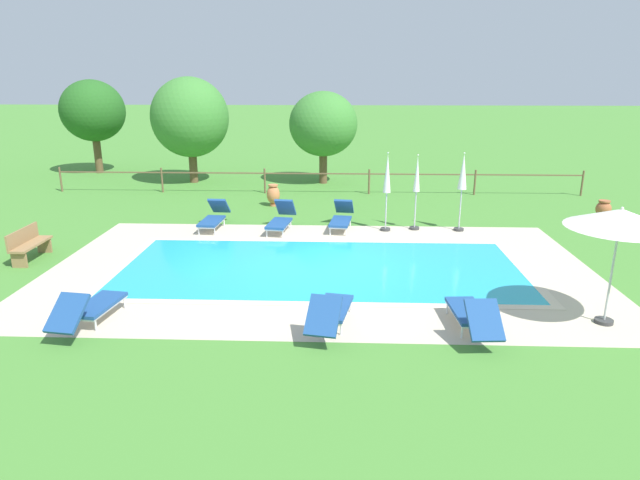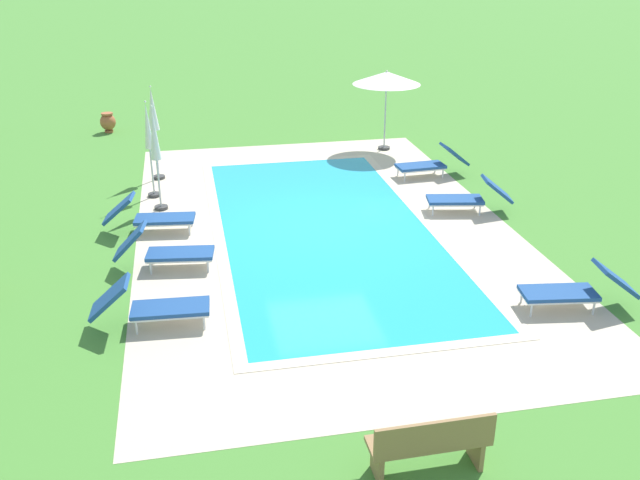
# 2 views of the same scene
# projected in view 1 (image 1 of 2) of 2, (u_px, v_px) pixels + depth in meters

# --- Properties ---
(ground_plane) EXTENTS (160.00, 160.00, 0.00)m
(ground_plane) POSITION_uv_depth(u_px,v_px,m) (321.00, 268.00, 14.20)
(ground_plane) COLOR #478433
(pool_deck_paving) EXTENTS (13.97, 8.29, 0.01)m
(pool_deck_paving) POSITION_uv_depth(u_px,v_px,m) (321.00, 267.00, 14.20)
(pool_deck_paving) COLOR beige
(pool_deck_paving) RESTS_ON ground
(swimming_pool_water) EXTENTS (10.19, 4.51, 0.01)m
(swimming_pool_water) POSITION_uv_depth(u_px,v_px,m) (321.00, 267.00, 14.20)
(swimming_pool_water) COLOR #23A8C1
(swimming_pool_water) RESTS_ON ground
(pool_coping_rim) EXTENTS (10.67, 4.99, 0.01)m
(pool_coping_rim) POSITION_uv_depth(u_px,v_px,m) (321.00, 267.00, 14.20)
(pool_coping_rim) COLOR beige
(pool_coping_rim) RESTS_ON ground
(sun_lounger_north_near_steps) EXTENTS (0.71, 1.98, 0.90)m
(sun_lounger_north_near_steps) POSITION_uv_depth(u_px,v_px,m) (214.00, 217.00, 17.75)
(sun_lounger_north_near_steps) COLOR navy
(sun_lounger_north_near_steps) RESTS_ON ground
(sun_lounger_north_mid) EXTENTS (0.95, 2.06, 0.86)m
(sun_lounger_north_mid) POSITION_uv_depth(u_px,v_px,m) (331.00, 310.00, 10.71)
(sun_lounger_north_mid) COLOR navy
(sun_lounger_north_mid) RESTS_ON ground
(sun_lounger_north_far) EXTENTS (0.83, 2.02, 0.89)m
(sun_lounger_north_far) POSITION_uv_depth(u_px,v_px,m) (342.00, 217.00, 17.70)
(sun_lounger_north_far) COLOR navy
(sun_lounger_north_far) RESTS_ON ground
(sun_lounger_north_end) EXTENTS (0.73, 2.02, 0.86)m
(sun_lounger_north_end) POSITION_uv_depth(u_px,v_px,m) (472.00, 314.00, 10.55)
(sun_lounger_north_end) COLOR navy
(sun_lounger_north_end) RESTS_ON ground
(sun_lounger_south_near_corner) EXTENTS (0.84, 1.97, 0.94)m
(sun_lounger_south_near_corner) POSITION_uv_depth(u_px,v_px,m) (281.00, 219.00, 17.47)
(sun_lounger_south_near_corner) COLOR navy
(sun_lounger_south_near_corner) RESTS_ON ground
(sun_lounger_south_mid) EXTENTS (0.86, 2.06, 0.84)m
(sun_lounger_south_mid) POSITION_uv_depth(u_px,v_px,m) (90.00, 307.00, 10.86)
(sun_lounger_south_mid) COLOR navy
(sun_lounger_south_mid) RESTS_ON ground
(patio_umbrella_open_foreground) EXTENTS (2.03, 2.03, 2.41)m
(patio_umbrella_open_foreground) POSITION_uv_depth(u_px,v_px,m) (621.00, 219.00, 10.40)
(patio_umbrella_open_foreground) COLOR #383838
(patio_umbrella_open_foreground) RESTS_ON ground
(patio_umbrella_closed_row_west) EXTENTS (0.32, 0.32, 2.44)m
(patio_umbrella_closed_row_west) POSITION_uv_depth(u_px,v_px,m) (417.00, 182.00, 17.28)
(patio_umbrella_closed_row_west) COLOR #383838
(patio_umbrella_closed_row_west) RESTS_ON ground
(patio_umbrella_closed_row_mid_west) EXTENTS (0.32, 0.32, 2.52)m
(patio_umbrella_closed_row_mid_west) POSITION_uv_depth(u_px,v_px,m) (463.00, 177.00, 17.08)
(patio_umbrella_closed_row_mid_west) COLOR #383838
(patio_umbrella_closed_row_mid_west) RESTS_ON ground
(patio_umbrella_closed_row_centre) EXTENTS (0.32, 0.32, 2.53)m
(patio_umbrella_closed_row_centre) POSITION_uv_depth(u_px,v_px,m) (387.00, 180.00, 17.12)
(patio_umbrella_closed_row_centre) COLOR #383838
(patio_umbrella_closed_row_centre) RESTS_ON ground
(wooden_bench_lawn_side) EXTENTS (0.46, 1.51, 0.87)m
(wooden_bench_lawn_side) POSITION_uv_depth(u_px,v_px,m) (28.00, 243.00, 14.68)
(wooden_bench_lawn_side) COLOR #937047
(wooden_bench_lawn_side) RESTS_ON ground
(terracotta_urn_near_fence) EXTENTS (0.50, 0.50, 0.83)m
(terracotta_urn_near_fence) POSITION_uv_depth(u_px,v_px,m) (273.00, 195.00, 20.78)
(terracotta_urn_near_fence) COLOR #C67547
(terracotta_urn_near_fence) RESTS_ON ground
(terracotta_urn_by_tree) EXTENTS (0.51, 0.51, 0.66)m
(terracotta_urn_by_tree) POSITION_uv_depth(u_px,v_px,m) (603.00, 209.00, 18.91)
(terracotta_urn_by_tree) COLOR #A85B38
(terracotta_urn_by_tree) RESTS_ON ground
(perimeter_fence) EXTENTS (22.04, 0.08, 1.05)m
(perimeter_fence) POSITION_uv_depth(u_px,v_px,m) (317.00, 177.00, 22.88)
(perimeter_fence) COLOR brown
(perimeter_fence) RESTS_ON ground
(tree_far_west) EXTENTS (3.08, 3.08, 4.14)m
(tree_far_west) POSITION_uv_depth(u_px,v_px,m) (323.00, 124.00, 24.54)
(tree_far_west) COLOR brown
(tree_far_west) RESTS_ON ground
(tree_west_mid) EXTENTS (3.12, 3.12, 4.61)m
(tree_west_mid) POSITION_uv_depth(u_px,v_px,m) (93.00, 111.00, 27.11)
(tree_west_mid) COLOR brown
(tree_west_mid) RESTS_ON ground
(tree_centre) EXTENTS (3.49, 3.49, 4.75)m
(tree_centre) POSITION_uv_depth(u_px,v_px,m) (190.00, 118.00, 24.66)
(tree_centre) COLOR brown
(tree_centre) RESTS_ON ground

